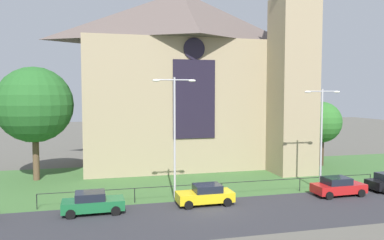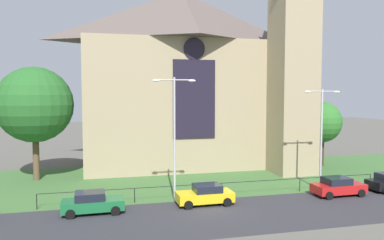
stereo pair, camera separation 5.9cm
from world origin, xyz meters
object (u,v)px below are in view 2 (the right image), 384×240
Objects in this scene: streetlamp_far at (322,127)px; parked_car_green at (92,203)px; tree_right_far at (321,123)px; parked_car_red at (338,187)px; church_building at (189,76)px; tree_left_far at (35,105)px; parked_car_yellow at (205,195)px; streetlamp_near at (174,124)px.

streetlamp_far is 2.05× the size of parked_car_green.
parked_car_red is (-6.06, -12.06, -4.20)m from tree_right_far.
church_building is 17.00m from tree_left_far.
parked_car_green is 19.31m from parked_car_red.
tree_right_far is 21.31m from parked_car_yellow.
church_building is at bearing -99.99° from parked_car_yellow.
streetlamp_far is at bearing 0.00° from streetlamp_near.
streetlamp_far is 19.54m from parked_car_green.
church_building is 3.00× the size of streetlamp_far.
tree_right_far reaches higher than parked_car_green.
church_building is at bearing 72.25° from streetlamp_near.
streetlamp_far is at bearing 102.15° from parked_car_red.
tree_left_far reaches higher than streetlamp_far.
parked_car_red is (0.43, -1.87, -4.73)m from streetlamp_far.
church_building is 18.96m from parked_car_yellow.
tree_left_far is (-30.68, -0.12, 2.26)m from tree_right_far.
parked_car_red is (11.15, -0.20, 0.00)m from parked_car_yellow.
tree_right_far is 0.77× the size of streetlamp_near.
tree_right_far is 14.13m from parked_car_red.
parked_car_yellow is (13.47, -11.73, -6.46)m from tree_left_far.
church_building reaches higher than streetlamp_near.
tree_right_far is 21.76m from streetlamp_near.
parked_car_red is (19.31, -0.07, 0.00)m from parked_car_green.
parked_car_green and parked_car_yellow have the same top height.
parked_car_red is at bearing -77.00° from streetlamp_far.
parked_car_green is (-6.16, -1.80, -5.19)m from streetlamp_near.
church_building reaches higher than parked_car_yellow.
tree_right_far is 0.68× the size of tree_left_far.
tree_left_far reaches higher than parked_car_red.
streetlamp_near is at bearing -107.75° from church_building.
tree_left_far is at bearing 113.12° from parked_car_green.
streetlamp_near is at bearing -41.27° from tree_left_far.
parked_car_green is (-25.37, -11.99, -4.20)m from tree_right_far.
church_building reaches higher than parked_car_red.
streetlamp_near is 12.72m from streetlamp_far.
church_building reaches higher than parked_car_green.
tree_right_far is at bearing -146.13° from parked_car_yellow.
streetlamp_far is 5.10m from parked_car_red.
streetlamp_near is at bearing 180.00° from streetlamp_far.
tree_left_far is at bearing -164.61° from church_building.
parked_car_yellow is (-10.72, -1.66, -4.73)m from streetlamp_far.
tree_left_far reaches higher than parked_car_green.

